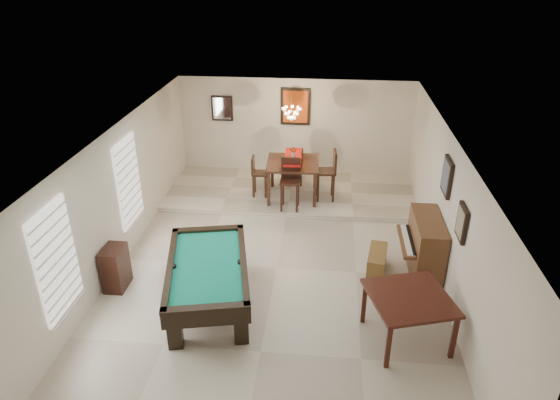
% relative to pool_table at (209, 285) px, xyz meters
% --- Properties ---
extents(ground_plane, '(6.00, 9.00, 0.02)m').
position_rel_pool_table_xyz_m(ground_plane, '(1.02, 1.21, -0.41)').
color(ground_plane, beige).
extents(wall_back, '(6.00, 0.04, 2.60)m').
position_rel_pool_table_xyz_m(wall_back, '(1.02, 5.71, 0.90)').
color(wall_back, silver).
rests_on(wall_back, ground_plane).
extents(wall_left, '(0.04, 9.00, 2.60)m').
position_rel_pool_table_xyz_m(wall_left, '(-1.98, 1.21, 0.90)').
color(wall_left, silver).
rests_on(wall_left, ground_plane).
extents(wall_right, '(0.04, 9.00, 2.60)m').
position_rel_pool_table_xyz_m(wall_right, '(4.02, 1.21, 0.90)').
color(wall_right, silver).
rests_on(wall_right, ground_plane).
extents(ceiling, '(6.00, 9.00, 0.04)m').
position_rel_pool_table_xyz_m(ceiling, '(1.02, 1.21, 2.20)').
color(ceiling, white).
rests_on(ceiling, wall_back).
extents(dining_step, '(6.00, 2.50, 0.12)m').
position_rel_pool_table_xyz_m(dining_step, '(1.02, 4.46, -0.34)').
color(dining_step, beige).
rests_on(dining_step, ground_plane).
extents(window_left_front, '(0.06, 1.00, 1.70)m').
position_rel_pool_table_xyz_m(window_left_front, '(-1.95, -0.99, 1.00)').
color(window_left_front, white).
rests_on(window_left_front, wall_left).
extents(window_left_rear, '(0.06, 1.00, 1.70)m').
position_rel_pool_table_xyz_m(window_left_rear, '(-1.95, 1.81, 1.00)').
color(window_left_rear, white).
rests_on(window_left_rear, wall_left).
extents(pool_table, '(1.78, 2.62, 0.80)m').
position_rel_pool_table_xyz_m(pool_table, '(0.00, 0.00, 0.00)').
color(pool_table, black).
rests_on(pool_table, ground_plane).
extents(square_table, '(1.45, 1.45, 0.80)m').
position_rel_pool_table_xyz_m(square_table, '(3.21, -0.52, 0.00)').
color(square_table, black).
rests_on(square_table, ground_plane).
extents(upright_piano, '(0.76, 1.35, 1.13)m').
position_rel_pool_table_xyz_m(upright_piano, '(3.62, 1.34, 0.16)').
color(upright_piano, brown).
rests_on(upright_piano, ground_plane).
extents(piano_bench, '(0.44, 0.85, 0.45)m').
position_rel_pool_table_xyz_m(piano_bench, '(2.89, 1.26, -0.17)').
color(piano_bench, brown).
rests_on(piano_bench, ground_plane).
extents(apothecary_chest, '(0.35, 0.53, 0.80)m').
position_rel_pool_table_xyz_m(apothecary_chest, '(-1.76, 0.33, -0.00)').
color(apothecary_chest, black).
rests_on(apothecary_chest, ground_plane).
extents(dining_table, '(1.26, 1.26, 1.01)m').
position_rel_pool_table_xyz_m(dining_table, '(1.09, 4.12, 0.22)').
color(dining_table, black).
rests_on(dining_table, dining_step).
extents(flower_vase, '(0.18, 0.18, 0.26)m').
position_rel_pool_table_xyz_m(flower_vase, '(1.09, 4.12, 0.85)').
color(flower_vase, red).
rests_on(flower_vase, dining_table).
extents(dining_chair_south, '(0.44, 0.44, 1.18)m').
position_rel_pool_table_xyz_m(dining_chair_south, '(1.07, 3.48, 0.31)').
color(dining_chair_south, black).
rests_on(dining_chair_south, dining_step).
extents(dining_chair_north, '(0.42, 0.42, 1.00)m').
position_rel_pool_table_xyz_m(dining_chair_north, '(1.08, 4.87, 0.22)').
color(dining_chair_north, black).
rests_on(dining_chair_north, dining_step).
extents(dining_chair_west, '(0.38, 0.38, 0.98)m').
position_rel_pool_table_xyz_m(dining_chair_west, '(0.30, 4.12, 0.21)').
color(dining_chair_west, black).
rests_on(dining_chair_west, dining_step).
extents(dining_chair_east, '(0.49, 0.49, 1.21)m').
position_rel_pool_table_xyz_m(dining_chair_east, '(1.86, 4.07, 0.33)').
color(dining_chair_east, black).
rests_on(dining_chair_east, dining_step).
extents(chandelier, '(0.44, 0.44, 0.60)m').
position_rel_pool_table_xyz_m(chandelier, '(1.02, 4.41, 1.80)').
color(chandelier, '#FFE5B2').
rests_on(chandelier, ceiling).
extents(back_painting, '(0.75, 0.06, 0.95)m').
position_rel_pool_table_xyz_m(back_painting, '(1.02, 5.67, 1.50)').
color(back_painting, '#D84C14').
rests_on(back_painting, wall_back).
extents(back_mirror, '(0.55, 0.06, 0.65)m').
position_rel_pool_table_xyz_m(back_mirror, '(-0.88, 5.67, 1.40)').
color(back_mirror, white).
rests_on(back_mirror, wall_back).
extents(right_picture_upper, '(0.06, 0.55, 0.65)m').
position_rel_pool_table_xyz_m(right_picture_upper, '(3.98, 1.51, 1.50)').
color(right_picture_upper, slate).
rests_on(right_picture_upper, wall_right).
extents(right_picture_lower, '(0.06, 0.45, 0.55)m').
position_rel_pool_table_xyz_m(right_picture_lower, '(3.98, 0.21, 1.30)').
color(right_picture_lower, gray).
rests_on(right_picture_lower, wall_right).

